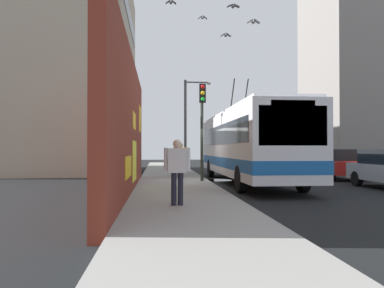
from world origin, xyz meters
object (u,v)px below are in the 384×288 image
(pedestrian_near_wall, at_px, (177,167))
(street_lamp, at_px, (189,118))
(pedestrian_midblock, at_px, (181,157))
(traffic_light, at_px, (202,116))
(city_bus, at_px, (247,143))
(parked_car_red, at_px, (331,163))

(pedestrian_near_wall, xyz_separation_m, street_lamp, (16.28, -1.62, 2.61))
(pedestrian_midblock, bearing_deg, traffic_light, -154.49)
(city_bus, height_order, pedestrian_near_wall, city_bus)
(pedestrian_midblock, bearing_deg, city_bus, -114.81)
(city_bus, distance_m, pedestrian_near_wall, 8.55)
(street_lamp, bearing_deg, traffic_light, 179.23)
(city_bus, relative_size, pedestrian_midblock, 6.94)
(parked_car_red, xyz_separation_m, street_lamp, (6.23, 7.23, 2.91))
(city_bus, bearing_deg, traffic_light, 101.18)
(pedestrian_near_wall, height_order, traffic_light, traffic_light)
(pedestrian_midblock, relative_size, pedestrian_near_wall, 1.05)
(street_lamp, bearing_deg, parked_car_red, -130.76)
(pedestrian_midblock, distance_m, street_lamp, 7.70)
(parked_car_red, bearing_deg, street_lamp, 49.24)
(pedestrian_near_wall, bearing_deg, street_lamp, -5.70)
(parked_car_red, distance_m, street_lamp, 9.98)
(pedestrian_midblock, relative_size, street_lamp, 0.28)
(parked_car_red, relative_size, pedestrian_midblock, 2.79)
(city_bus, height_order, parked_car_red, city_bus)
(parked_car_red, distance_m, pedestrian_midblock, 8.28)
(city_bus, xyz_separation_m, traffic_light, (-0.42, 2.15, 1.24))
(city_bus, height_order, street_lamp, street_lamp)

